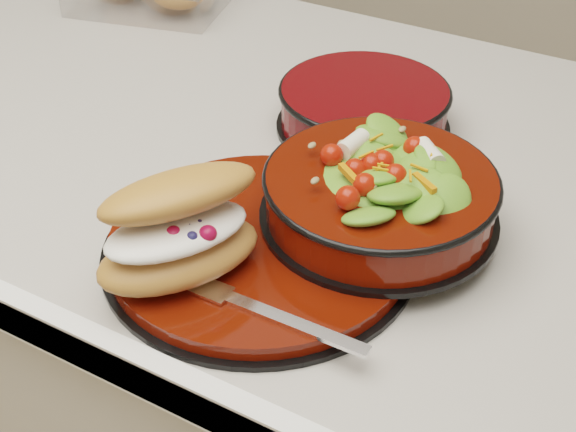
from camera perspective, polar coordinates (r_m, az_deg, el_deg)
The scene contains 6 objects.
island_counter at distance 1.26m, azimuth -2.90°, elevation -11.10°, with size 1.24×0.74×0.90m.
dinner_plate at distance 0.77m, azimuth -2.02°, elevation -2.16°, with size 0.30×0.30×0.02m.
salad_bowl at distance 0.77m, azimuth 6.60°, elevation 2.02°, with size 0.23×0.23×0.10m.
croissant at distance 0.70m, azimuth -7.61°, elevation -0.99°, with size 0.15×0.18×0.09m.
fork at distance 0.68m, azimuth -1.50°, elevation -6.86°, with size 0.18×0.02×0.00m.
extra_bowl at distance 0.95m, azimuth 5.42°, elevation 7.77°, with size 0.21×0.21×0.05m.
Camera 1 is at (0.47, -0.70, 1.39)m, focal length 50.00 mm.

